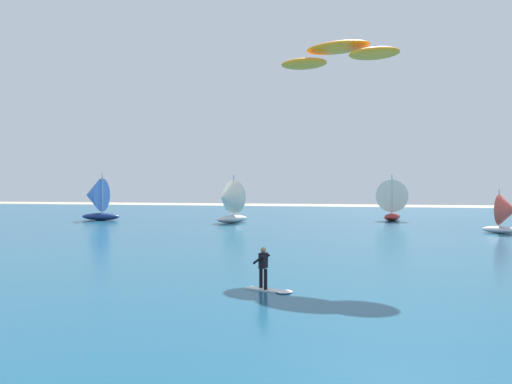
{
  "coord_description": "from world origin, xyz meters",
  "views": [
    {
      "loc": [
        4.89,
        -3.07,
        4.2
      ],
      "look_at": [
        0.3,
        18.66,
        3.89
      ],
      "focal_mm": 36.31,
      "sensor_mm": 36.0,
      "label": 1
    }
  ],
  "objects_px": {
    "kitesurfer": "(267,275)",
    "sailboat_far_left": "(95,199)",
    "sailboat_near_shore": "(506,213)",
    "sailboat_far_right": "(393,199)",
    "sailboat_center_horizon": "(228,201)",
    "kite": "(338,54)"
  },
  "relations": [
    {
      "from": "sailboat_near_shore",
      "to": "sailboat_far_right",
      "type": "distance_m",
      "value": 17.28
    },
    {
      "from": "kite",
      "to": "kitesurfer",
      "type": "bearing_deg",
      "value": -104.39
    },
    {
      "from": "kite",
      "to": "sailboat_near_shore",
      "type": "distance_m",
      "value": 24.48
    },
    {
      "from": "kitesurfer",
      "to": "sailboat_near_shore",
      "type": "distance_m",
      "value": 31.12
    },
    {
      "from": "sailboat_center_horizon",
      "to": "kitesurfer",
      "type": "bearing_deg",
      "value": -72.55
    },
    {
      "from": "sailboat_far_right",
      "to": "sailboat_center_horizon",
      "type": "relative_size",
      "value": 1.02
    },
    {
      "from": "kitesurfer",
      "to": "sailboat_near_shore",
      "type": "relative_size",
      "value": 0.55
    },
    {
      "from": "sailboat_far_right",
      "to": "sailboat_center_horizon",
      "type": "bearing_deg",
      "value": -154.71
    },
    {
      "from": "kitesurfer",
      "to": "kite",
      "type": "height_order",
      "value": "kite"
    },
    {
      "from": "kite",
      "to": "sailboat_center_horizon",
      "type": "height_order",
      "value": "kite"
    },
    {
      "from": "kite",
      "to": "sailboat_far_left",
      "type": "xyz_separation_m",
      "value": [
        -29.04,
        26.27,
        -8.66
      ]
    },
    {
      "from": "sailboat_near_shore",
      "to": "sailboat_far_right",
      "type": "xyz_separation_m",
      "value": [
        -8.4,
        15.09,
        0.71
      ]
    },
    {
      "from": "sailboat_far_right",
      "to": "sailboat_far_left",
      "type": "bearing_deg",
      "value": -167.91
    },
    {
      "from": "kitesurfer",
      "to": "sailboat_far_left",
      "type": "bearing_deg",
      "value": 127.51
    },
    {
      "from": "sailboat_near_shore",
      "to": "sailboat_center_horizon",
      "type": "distance_m",
      "value": 26.84
    },
    {
      "from": "kitesurfer",
      "to": "sailboat_far_right",
      "type": "xyz_separation_m",
      "value": [
        6.92,
        42.15,
        1.81
      ]
    },
    {
      "from": "sailboat_center_horizon",
      "to": "kite",
      "type": "bearing_deg",
      "value": -62.94
    },
    {
      "from": "sailboat_near_shore",
      "to": "kite",
      "type": "bearing_deg",
      "value": -125.43
    },
    {
      "from": "sailboat_far_left",
      "to": "kite",
      "type": "bearing_deg",
      "value": -42.13
    },
    {
      "from": "kitesurfer",
      "to": "sailboat_center_horizon",
      "type": "xyz_separation_m",
      "value": [
        -10.65,
        33.86,
        1.76
      ]
    },
    {
      "from": "sailboat_near_shore",
      "to": "sailboat_far_left",
      "type": "distance_m",
      "value": 42.87
    },
    {
      "from": "kitesurfer",
      "to": "sailboat_far_left",
      "type": "relative_size",
      "value": 0.37
    }
  ]
}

